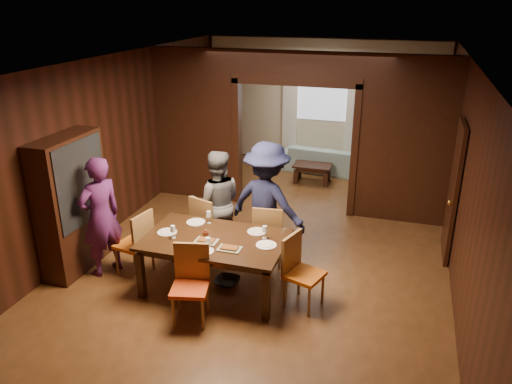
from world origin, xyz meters
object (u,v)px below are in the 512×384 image
(chair_right, at_px, (305,273))
(hutch, at_px, (72,204))
(coffee_table, at_px, (312,173))
(chair_near, at_px, (190,286))
(chair_left, at_px, (133,242))
(person_grey, at_px, (217,203))
(chair_far_l, at_px, (210,224))
(sofa, at_px, (325,159))
(person_purple, at_px, (101,217))
(dining_table, at_px, (216,263))
(chair_far_r, at_px, (270,233))
(person_navy, at_px, (267,204))

(chair_right, distance_m, hutch, 3.45)
(coffee_table, bearing_deg, chair_near, -95.26)
(chair_left, bearing_deg, person_grey, 146.76)
(chair_far_l, height_order, hutch, hutch)
(chair_far_l, bearing_deg, hutch, 47.56)
(chair_far_l, bearing_deg, sofa, -85.18)
(person_purple, distance_m, dining_table, 1.77)
(person_grey, distance_m, chair_far_l, 0.36)
(dining_table, bearing_deg, sofa, 83.53)
(dining_table, relative_size, chair_near, 1.95)
(coffee_table, height_order, hutch, hutch)
(sofa, bearing_deg, chair_far_l, 82.74)
(chair_near, relative_size, hutch, 0.48)
(coffee_table, xyz_separation_m, chair_far_l, (-0.91, -3.58, 0.28))
(person_purple, bearing_deg, chair_far_r, 138.20)
(coffee_table, xyz_separation_m, hutch, (-2.63, -4.54, 0.80))
(chair_far_l, relative_size, chair_far_r, 1.00)
(chair_right, relative_size, chair_near, 1.00)
(chair_left, bearing_deg, person_navy, 128.56)
(chair_far_r, bearing_deg, coffee_table, -95.29)
(dining_table, height_order, chair_right, chair_right)
(sofa, bearing_deg, hutch, 68.88)
(chair_far_l, bearing_deg, chair_right, 168.20)
(chair_far_l, bearing_deg, person_purple, 57.00)
(chair_right, bearing_deg, chair_near, 137.83)
(chair_near, bearing_deg, person_purple, 143.75)
(person_purple, height_order, person_grey, person_purple)
(person_navy, xyz_separation_m, sofa, (0.15, 4.36, -0.64))
(chair_far_r, relative_size, hutch, 0.48)
(chair_left, bearing_deg, dining_table, 98.96)
(sofa, xyz_separation_m, chair_near, (-0.63, -6.10, 0.19))
(person_purple, distance_m, chair_left, 0.58)
(dining_table, bearing_deg, coffee_table, 84.19)
(person_navy, relative_size, sofa, 0.92)
(chair_far_l, bearing_deg, person_grey, -126.56)
(sofa, height_order, hutch, hutch)
(coffee_table, relative_size, chair_right, 0.82)
(sofa, bearing_deg, person_navy, 94.27)
(sofa, bearing_deg, chair_left, 76.65)
(person_navy, bearing_deg, hutch, 35.57)
(chair_left, relative_size, chair_right, 1.00)
(chair_far_l, xyz_separation_m, chair_far_r, (0.96, -0.04, 0.00))
(coffee_table, bearing_deg, person_navy, -90.10)
(hutch, bearing_deg, sofa, 62.63)
(chair_right, relative_size, chair_far_r, 1.00)
(person_navy, distance_m, hutch, 2.80)
(person_navy, bearing_deg, chair_near, 89.44)
(chair_right, bearing_deg, chair_far_l, 78.06)
(chair_far_r, bearing_deg, person_purple, 17.27)
(sofa, relative_size, chair_far_l, 2.08)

